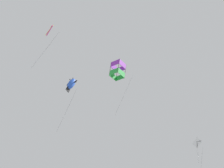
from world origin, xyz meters
TOP-DOWN VIEW (x-y plane):
  - kite_box_low_drifter at (-3.02, -0.90)m, footprint 3.30×2.96m
  - kite_diamond_far_centre at (6.58, -7.14)m, footprint 2.59×2.01m
  - kite_diamond_upper_right at (-6.91, 8.53)m, footprint 1.34×1.13m
  - kite_fish_near_right at (-1.25, -6.34)m, footprint 2.65×1.90m

SIDE VIEW (x-z plane):
  - kite_diamond_upper_right at x=-6.91m, z-range 15.87..20.90m
  - kite_fish_near_right at x=-1.25m, z-range 20.71..28.12m
  - kite_diamond_far_centre at x=6.58m, z-range 23.61..29.80m
  - kite_box_low_drifter at x=-3.02m, z-range 22.93..31.00m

